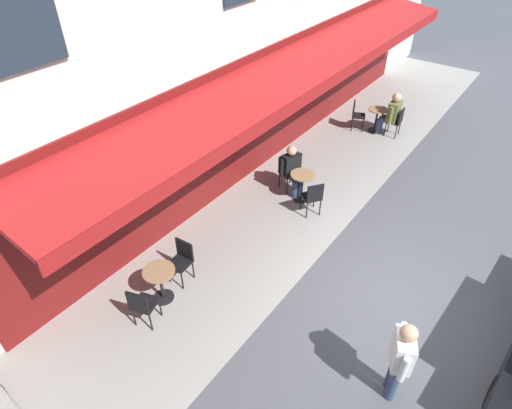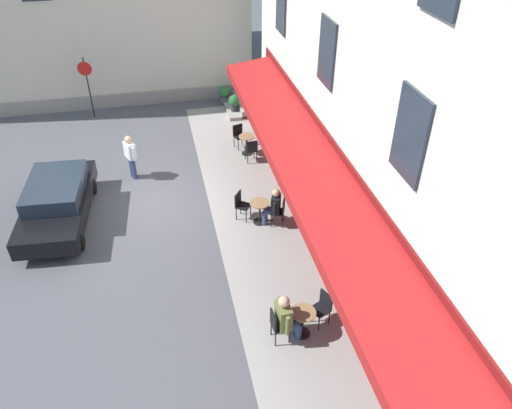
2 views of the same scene
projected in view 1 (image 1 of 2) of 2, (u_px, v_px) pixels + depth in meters
ground_plane at (397, 302)px, 8.12m from camera, size 70.00×70.00×0.00m
sidewalk_cafe_terrace at (324, 169)px, 11.79m from camera, size 20.50×3.20×0.01m
cafe_table_near_entrance at (302, 183)px, 10.41m from camera, size 0.60×0.60×0.75m
cafe_chair_black_back_row at (313, 196)px, 9.90m from camera, size 0.56×0.56×0.91m
cafe_chair_black_under_awning at (287, 169)px, 10.80m from camera, size 0.52×0.52×0.91m
cafe_table_mid_terrace at (377, 117)px, 13.27m from camera, size 0.60×0.60×0.75m
cafe_chair_black_corner_left at (397, 120)px, 12.97m from camera, size 0.42×0.42×0.91m
cafe_chair_black_kerbside at (356, 113)px, 13.34m from camera, size 0.53×0.53×0.91m
cafe_table_streetside at (160, 280)px, 7.91m from camera, size 0.60×0.60×0.75m
cafe_chair_black_corner_right at (142, 304)px, 7.41m from camera, size 0.50×0.50×0.91m
cafe_chair_black_facing_street at (182, 258)px, 8.30m from camera, size 0.43×0.43×0.91m
seated_patron_in_olive at (391, 113)px, 12.96m from camera, size 0.72×0.60×1.37m
seated_companion_in_black at (292, 168)px, 10.57m from camera, size 0.61×0.61×1.28m
walking_pedestrian_in_white at (401, 356)px, 6.15m from camera, size 0.62×0.44×1.63m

